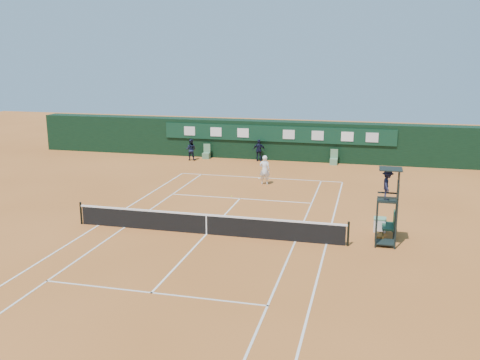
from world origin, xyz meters
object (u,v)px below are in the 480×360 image
tennis_net (206,224)px  cooler (380,224)px  player_bench (391,223)px  umpire_chair (388,191)px  player (265,170)px

tennis_net → cooler: tennis_net is taller
player_bench → cooler: (-0.47, 0.57, -0.27)m
umpire_chair → player: size_ratio=1.83×
tennis_net → player_bench: same height
tennis_net → umpire_chair: 8.20m
tennis_net → player: 10.19m
tennis_net → player_bench: (8.22, 1.82, 0.09)m
player_bench → cooler: 0.79m
tennis_net → player: bearing=86.2°
player → player_bench: bearing=134.8°
tennis_net → cooler: bearing=17.1°
cooler → player: (-7.06, 7.77, 0.61)m
cooler → umpire_chair: bearing=-84.0°
player → tennis_net: bearing=88.9°
umpire_chair → cooler: umpire_chair is taller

